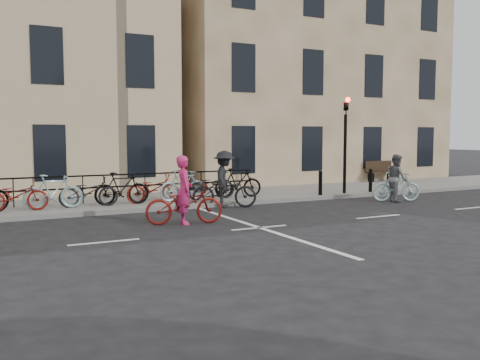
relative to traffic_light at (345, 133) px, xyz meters
name	(u,v)px	position (x,y,z in m)	size (l,w,h in m)	color
ground	(259,228)	(-6.20, -4.34, -2.45)	(120.00, 120.00, 0.00)	black
sidewalk	(61,207)	(-10.20, 1.66, -2.38)	(46.00, 4.00, 0.15)	slate
building_east	(286,65)	(2.80, 8.66, 3.70)	(14.00, 10.00, 12.00)	#9E875F
traffic_light	(345,133)	(0.00, 0.00, 0.00)	(0.18, 0.30, 3.90)	black
bollard_east	(320,183)	(-1.20, -0.09, -1.85)	(0.14, 0.14, 0.90)	black
bollard_west	(371,180)	(1.20, -0.09, -1.85)	(0.14, 0.14, 0.90)	black
bench	(380,170)	(4.80, 3.39, -1.78)	(1.60, 0.41, 0.97)	black
parked_bikes	(104,190)	(-9.02, 0.70, -1.81)	(11.45, 1.23, 1.05)	black
cyclist_pink	(184,200)	(-7.71, -2.91, -1.81)	(2.18, 1.15, 1.85)	maroon
cyclist_grey	(396,182)	(0.78, -1.94, -1.76)	(1.83, 1.07, 1.71)	#90B5BC
cyclist_dark	(224,185)	(-5.33, -0.44, -1.72)	(2.20, 1.64, 1.88)	black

